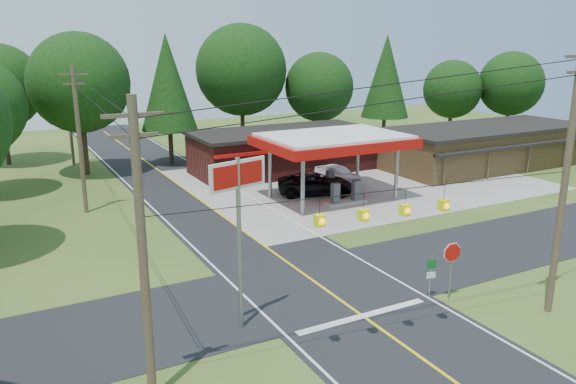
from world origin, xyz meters
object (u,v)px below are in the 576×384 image
gas_canopy (333,143)px  big_stop_sign (239,203)px  sedan_car (338,174)px  octagonal_stop_sign (452,257)px  suv_car (317,184)px

gas_canopy → big_stop_sign: big_stop_sign is taller
sedan_car → big_stop_sign: bearing=-146.5°
gas_canopy → sedan_car: bearing=52.3°
sedan_car → big_stop_sign: big_stop_sign is taller
sedan_car → octagonal_stop_sign: bearing=-124.4°
sedan_car → big_stop_sign: 25.98m
gas_canopy → sedan_car: 6.16m
gas_canopy → sedan_car: (3.10, 4.00, -3.51)m
sedan_car → gas_canopy: bearing=-142.3°
suv_car → gas_canopy: bearing=-138.6°
big_stop_sign → suv_car: bearing=50.7°
octagonal_stop_sign → gas_canopy: bearing=75.2°
gas_canopy → sedan_car: gas_canopy is taller
sedan_car → big_stop_sign: (-17.10, -19.01, 4.62)m
suv_car → big_stop_sign: bearing=163.6°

